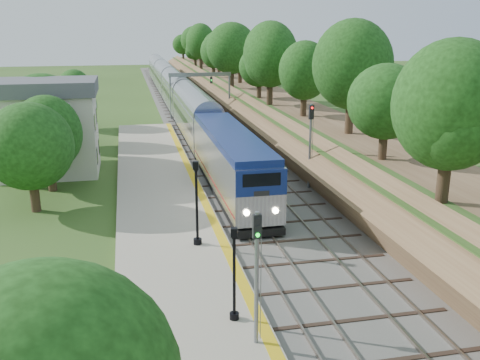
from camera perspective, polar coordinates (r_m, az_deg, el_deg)
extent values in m
plane|color=#2D4C19|center=(22.21, 9.95, -17.88)|extent=(320.00, 320.00, 0.00)
cube|color=#4C4944|center=(78.46, -5.07, 7.17)|extent=(9.50, 170.00, 0.12)
cube|color=gray|center=(78.16, -7.07, 7.18)|extent=(0.08, 170.00, 0.16)
cube|color=gray|center=(78.29, -6.01, 7.23)|extent=(0.08, 170.00, 0.16)
cube|color=gray|center=(78.60, -4.14, 7.31)|extent=(0.08, 170.00, 0.16)
cube|color=gray|center=(78.80, -3.10, 7.35)|extent=(0.08, 170.00, 0.16)
cube|color=#A99E88|center=(35.17, -7.81, -4.17)|extent=(6.40, 68.00, 0.38)
cube|color=gold|center=(35.39, -3.21, -3.57)|extent=(0.55, 68.00, 0.01)
cube|color=brown|center=(79.93, 1.74, 8.44)|extent=(9.00, 170.00, 3.00)
cube|color=brown|center=(79.13, -1.03, 8.22)|extent=(4.47, 170.00, 4.54)
cylinder|color=#332316|center=(33.02, 20.11, 1.12)|extent=(0.60, 0.60, 2.62)
sphere|color=#14330E|center=(32.33, 20.72, 7.22)|extent=(5.70, 5.70, 5.70)
cylinder|color=#332316|center=(79.26, 0.69, 10.42)|extent=(0.60, 0.60, 2.62)
sphere|color=#14330E|center=(78.98, 0.70, 13.00)|extent=(5.70, 5.70, 5.70)
cylinder|color=#332316|center=(128.35, -4.34, 12.62)|extent=(0.60, 0.60, 2.62)
sphere|color=#14330E|center=(128.18, -4.37, 14.21)|extent=(5.70, 5.70, 5.70)
cube|color=beige|center=(48.23, -19.80, 4.58)|extent=(8.00, 6.00, 6.80)
cube|color=#515359|center=(47.65, -20.27, 9.28)|extent=(8.60, 6.60, 1.20)
cube|color=black|center=(46.42, -14.99, 2.53)|extent=(0.05, 1.10, 1.30)
cube|color=black|center=(49.92, -14.81, 3.49)|extent=(0.05, 1.10, 1.30)
cube|color=black|center=(45.86, -15.24, 5.93)|extent=(0.05, 1.10, 1.30)
cube|color=black|center=(49.41, -15.05, 6.66)|extent=(0.05, 1.10, 1.30)
cylinder|color=slate|center=(72.75, -7.41, 8.80)|extent=(0.24, 0.24, 6.20)
cylinder|color=slate|center=(73.82, -1.13, 9.04)|extent=(0.24, 0.24, 6.20)
cube|color=slate|center=(72.87, -4.30, 11.16)|extent=(8.40, 0.25, 0.50)
cube|color=black|center=(72.50, -6.26, 10.49)|extent=(0.30, 0.20, 0.90)
cube|color=black|center=(73.01, -3.08, 10.60)|extent=(0.30, 0.20, 0.90)
cylinder|color=#332316|center=(44.59, -17.63, 1.00)|extent=(0.60, 0.60, 2.45)
sphere|color=#14330E|center=(43.88, -18.00, 5.19)|extent=(5.32, 5.32, 5.32)
cylinder|color=#332316|center=(60.15, -16.31, 4.92)|extent=(0.60, 0.60, 2.45)
sphere|color=#14330E|center=(59.62, -16.57, 8.06)|extent=(5.32, 5.32, 5.32)
cube|color=black|center=(40.23, -0.98, -0.78)|extent=(2.83, 17.71, 0.62)
cube|color=#B7BAC1|center=(39.68, -1.00, 2.05)|extent=(3.08, 18.45, 3.49)
cube|color=navy|center=(39.24, -1.01, 4.84)|extent=(2.95, 17.71, 0.45)
cube|color=navy|center=(30.71, 2.31, -0.33)|extent=(3.04, 0.10, 1.54)
cube|color=black|center=(30.61, 2.33, 0.02)|extent=(2.26, 0.06, 0.77)
cube|color=maroon|center=(39.98, -0.99, 0.42)|extent=(3.10, 18.08, 0.10)
cube|color=#B7BAC1|center=(59.17, -4.75, 6.38)|extent=(3.08, 20.50, 4.00)
cube|color=#B7BAC1|center=(79.91, -6.74, 8.89)|extent=(3.08, 20.50, 4.00)
cube|color=#B7BAC1|center=(100.81, -7.91, 10.36)|extent=(3.08, 20.50, 4.00)
cube|color=#B7BAC1|center=(121.78, -8.69, 11.33)|extent=(3.08, 20.50, 4.00)
cylinder|color=black|center=(23.32, -0.61, -14.29)|extent=(0.41, 0.41, 0.28)
cylinder|color=black|center=(22.46, -0.62, -10.32)|extent=(0.13, 0.13, 3.61)
cube|color=black|center=(21.64, -0.64, -5.60)|extent=(0.32, 0.32, 0.37)
cube|color=silver|center=(21.64, -0.64, -5.60)|extent=(0.23, 0.23, 0.28)
cylinder|color=black|center=(30.60, -4.54, -6.54)|extent=(0.48, 0.48, 0.33)
cylinder|color=black|center=(29.84, -4.63, -2.78)|extent=(0.15, 0.15, 4.25)
cube|color=black|center=(29.16, -4.74, 1.57)|extent=(0.36, 0.36, 0.44)
cube|color=silver|center=(29.16, -4.74, 1.57)|extent=(0.26, 0.26, 0.33)
cylinder|color=slate|center=(20.57, 1.78, -10.55)|extent=(0.17, 0.17, 5.43)
cube|color=black|center=(19.69, 1.83, -4.95)|extent=(0.32, 0.21, 0.94)
cylinder|color=#0CE526|center=(19.58, 1.91, -5.08)|extent=(0.15, 0.06, 0.15)
cylinder|color=slate|center=(41.20, 7.48, 3.55)|extent=(0.19, 0.19, 6.57)
cube|color=black|center=(40.70, 7.62, 7.19)|extent=(0.36, 0.23, 1.06)
cylinder|color=#FF0C0C|center=(40.57, 7.68, 7.16)|extent=(0.17, 0.06, 0.17)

